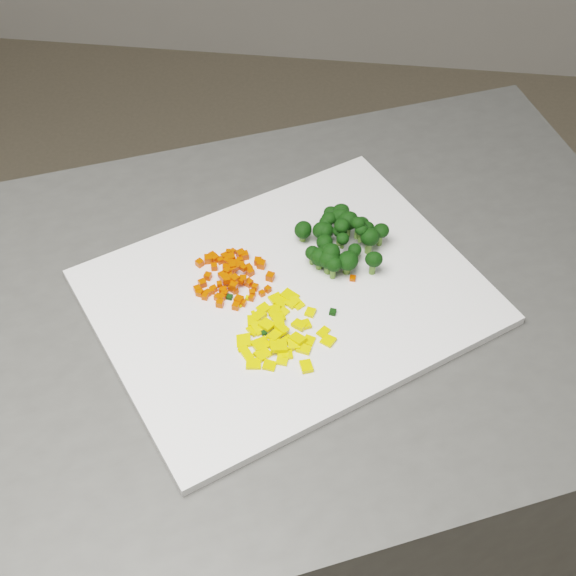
# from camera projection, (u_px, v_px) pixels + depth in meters

# --- Properties ---
(counter_block) EXTENTS (1.13, 0.98, 0.90)m
(counter_block) POSITION_uv_depth(u_px,v_px,m) (296.00, 477.00, 1.32)
(counter_block) COLOR #474745
(counter_block) RESTS_ON ground
(cutting_board) EXTENTS (0.57, 0.55, 0.01)m
(cutting_board) POSITION_uv_depth(u_px,v_px,m) (288.00, 297.00, 0.97)
(cutting_board) COLOR white
(cutting_board) RESTS_ON counter_block
(carrot_pile) EXTENTS (0.10, 0.10, 0.03)m
(carrot_pile) POSITION_uv_depth(u_px,v_px,m) (230.00, 272.00, 0.97)
(carrot_pile) COLOR #E13402
(carrot_pile) RESTS_ON cutting_board
(pepper_pile) EXTENTS (0.12, 0.12, 0.02)m
(pepper_pile) POSITION_uv_depth(u_px,v_px,m) (284.00, 328.00, 0.92)
(pepper_pile) COLOR yellow
(pepper_pile) RESTS_ON cutting_board
(broccoli_pile) EXTENTS (0.12, 0.12, 0.06)m
(broccoli_pile) POSITION_uv_depth(u_px,v_px,m) (346.00, 230.00, 1.00)
(broccoli_pile) COLOR black
(broccoli_pile) RESTS_ON cutting_board
(carrot_cube_0) EXTENTS (0.01, 0.01, 0.01)m
(carrot_cube_0) POSITION_uv_depth(u_px,v_px,m) (227.00, 280.00, 0.97)
(carrot_cube_0) COLOR #E13402
(carrot_cube_0) RESTS_ON carrot_pile
(carrot_cube_1) EXTENTS (0.01, 0.01, 0.01)m
(carrot_cube_1) POSITION_uv_depth(u_px,v_px,m) (212.00, 291.00, 0.97)
(carrot_cube_1) COLOR #E13402
(carrot_cube_1) RESTS_ON carrot_pile
(carrot_cube_2) EXTENTS (0.01, 0.01, 0.01)m
(carrot_cube_2) POSITION_uv_depth(u_px,v_px,m) (233.00, 266.00, 0.98)
(carrot_cube_2) COLOR #E13402
(carrot_cube_2) RESTS_ON carrot_pile
(carrot_cube_3) EXTENTS (0.01, 0.01, 0.01)m
(carrot_cube_3) POSITION_uv_depth(u_px,v_px,m) (205.00, 297.00, 0.96)
(carrot_cube_3) COLOR #E13402
(carrot_cube_3) RESTS_ON carrot_pile
(carrot_cube_4) EXTENTS (0.01, 0.01, 0.01)m
(carrot_cube_4) POSITION_uv_depth(u_px,v_px,m) (250.00, 272.00, 0.99)
(carrot_cube_4) COLOR #E13402
(carrot_cube_4) RESTS_ON carrot_pile
(carrot_cube_5) EXTENTS (0.01, 0.01, 0.01)m
(carrot_cube_5) POSITION_uv_depth(u_px,v_px,m) (222.00, 275.00, 0.97)
(carrot_cube_5) COLOR #E13402
(carrot_cube_5) RESTS_ON carrot_pile
(carrot_cube_6) EXTENTS (0.01, 0.01, 0.01)m
(carrot_cube_6) POSITION_uv_depth(u_px,v_px,m) (208.00, 276.00, 0.98)
(carrot_cube_6) COLOR #E13402
(carrot_cube_6) RESTS_ON carrot_pile
(carrot_cube_7) EXTENTS (0.01, 0.01, 0.01)m
(carrot_cube_7) POSITION_uv_depth(u_px,v_px,m) (262.00, 293.00, 0.97)
(carrot_cube_7) COLOR #E13402
(carrot_cube_7) RESTS_ON carrot_pile
(carrot_cube_8) EXTENTS (0.01, 0.01, 0.01)m
(carrot_cube_8) POSITION_uv_depth(u_px,v_px,m) (202.00, 283.00, 0.98)
(carrot_cube_8) COLOR #E13402
(carrot_cube_8) RESTS_ON carrot_pile
(carrot_cube_9) EXTENTS (0.01, 0.01, 0.01)m
(carrot_cube_9) POSITION_uv_depth(u_px,v_px,m) (241.00, 281.00, 0.97)
(carrot_cube_9) COLOR #E13402
(carrot_cube_9) RESTS_ON carrot_pile
(carrot_cube_10) EXTENTS (0.01, 0.01, 0.01)m
(carrot_cube_10) POSITION_uv_depth(u_px,v_px,m) (268.00, 289.00, 0.97)
(carrot_cube_10) COLOR #E13402
(carrot_cube_10) RESTS_ON carrot_pile
(carrot_cube_11) EXTENTS (0.01, 0.01, 0.01)m
(carrot_cube_11) POSITION_uv_depth(u_px,v_px,m) (230.00, 270.00, 0.99)
(carrot_cube_11) COLOR #E13402
(carrot_cube_11) RESTS_ON carrot_pile
(carrot_cube_12) EXTENTS (0.01, 0.01, 0.01)m
(carrot_cube_12) POSITION_uv_depth(u_px,v_px,m) (214.00, 267.00, 0.99)
(carrot_cube_12) COLOR #E13402
(carrot_cube_12) RESTS_ON carrot_pile
(carrot_cube_13) EXTENTS (0.01, 0.01, 0.01)m
(carrot_cube_13) POSITION_uv_depth(u_px,v_px,m) (227.00, 271.00, 0.98)
(carrot_cube_13) COLOR #E13402
(carrot_cube_13) RESTS_ON carrot_pile
(carrot_cube_14) EXTENTS (0.01, 0.01, 0.01)m
(carrot_cube_14) POSITION_uv_depth(u_px,v_px,m) (242.00, 265.00, 1.00)
(carrot_cube_14) COLOR #E13402
(carrot_cube_14) RESTS_ON carrot_pile
(carrot_cube_15) EXTENTS (0.01, 0.01, 0.01)m
(carrot_cube_15) POSITION_uv_depth(u_px,v_px,m) (231.00, 258.00, 1.00)
(carrot_cube_15) COLOR #E13402
(carrot_cube_15) RESTS_ON carrot_pile
(carrot_cube_16) EXTENTS (0.01, 0.01, 0.01)m
(carrot_cube_16) POSITION_uv_depth(u_px,v_px,m) (234.00, 279.00, 0.97)
(carrot_cube_16) COLOR #E13402
(carrot_cube_16) RESTS_ON carrot_pile
(carrot_cube_17) EXTENTS (0.01, 0.01, 0.01)m
(carrot_cube_17) POSITION_uv_depth(u_px,v_px,m) (231.00, 264.00, 1.00)
(carrot_cube_17) COLOR #E13402
(carrot_cube_17) RESTS_ON carrot_pile
(carrot_cube_18) EXTENTS (0.01, 0.01, 0.01)m
(carrot_cube_18) POSITION_uv_depth(u_px,v_px,m) (243.00, 303.00, 0.96)
(carrot_cube_18) COLOR #E13402
(carrot_cube_18) RESTS_ON carrot_pile
(carrot_cube_19) EXTENTS (0.01, 0.01, 0.01)m
(carrot_cube_19) POSITION_uv_depth(u_px,v_px,m) (238.00, 280.00, 0.97)
(carrot_cube_19) COLOR #E13402
(carrot_cube_19) RESTS_ON carrot_pile
(carrot_cube_20) EXTENTS (0.01, 0.01, 0.01)m
(carrot_cube_20) POSITION_uv_depth(u_px,v_px,m) (239.00, 300.00, 0.96)
(carrot_cube_20) COLOR #E13402
(carrot_cube_20) RESTS_ON carrot_pile
(carrot_cube_21) EXTENTS (0.01, 0.01, 0.01)m
(carrot_cube_21) POSITION_uv_depth(u_px,v_px,m) (212.00, 255.00, 1.01)
(carrot_cube_21) COLOR #E13402
(carrot_cube_21) RESTS_ON carrot_pile
(carrot_cube_22) EXTENTS (0.01, 0.01, 0.01)m
(carrot_cube_22) POSITION_uv_depth(u_px,v_px,m) (215.00, 258.00, 1.00)
(carrot_cube_22) COLOR #E13402
(carrot_cube_22) RESTS_ON carrot_pile
(carrot_cube_23) EXTENTS (0.01, 0.01, 0.01)m
(carrot_cube_23) POSITION_uv_depth(u_px,v_px,m) (233.00, 252.00, 1.01)
(carrot_cube_23) COLOR #E13402
(carrot_cube_23) RESTS_ON carrot_pile
(carrot_cube_24) EXTENTS (0.01, 0.01, 0.01)m
(carrot_cube_24) POSITION_uv_depth(u_px,v_px,m) (259.00, 262.00, 1.00)
(carrot_cube_24) COLOR #E13402
(carrot_cube_24) RESTS_ON carrot_pile
(carrot_cube_25) EXTENTS (0.01, 0.01, 0.01)m
(carrot_cube_25) POSITION_uv_depth(u_px,v_px,m) (235.00, 290.00, 0.97)
(carrot_cube_25) COLOR #E13402
(carrot_cube_25) RESTS_ON carrot_pile
(carrot_cube_26) EXTENTS (0.01, 0.01, 0.01)m
(carrot_cube_26) POSITION_uv_depth(u_px,v_px,m) (240.00, 300.00, 0.96)
(carrot_cube_26) COLOR #E13402
(carrot_cube_26) RESTS_ON carrot_pile
(carrot_cube_27) EXTENTS (0.01, 0.01, 0.01)m
(carrot_cube_27) POSITION_uv_depth(u_px,v_px,m) (231.00, 270.00, 0.98)
(carrot_cube_27) COLOR #E13402
(carrot_cube_27) RESTS_ON carrot_pile
(carrot_cube_28) EXTENTS (0.01, 0.01, 0.01)m
(carrot_cube_28) POSITION_uv_depth(u_px,v_px,m) (230.00, 275.00, 0.98)
(carrot_cube_28) COLOR #E13402
(carrot_cube_28) RESTS_ON carrot_pile
(carrot_cube_29) EXTENTS (0.01, 0.01, 0.01)m
(carrot_cube_29) POSITION_uv_depth(u_px,v_px,m) (197.00, 289.00, 0.97)
(carrot_cube_29) COLOR #E13402
(carrot_cube_29) RESTS_ON carrot_pile
(carrot_cube_30) EXTENTS (0.01, 0.01, 0.01)m
(carrot_cube_30) POSITION_uv_depth(u_px,v_px,m) (228.00, 278.00, 0.97)
(carrot_cube_30) COLOR #E13402
(carrot_cube_30) RESTS_ON carrot_pile
(carrot_cube_31) EXTENTS (0.01, 0.01, 0.01)m
(carrot_cube_31) POSITION_uv_depth(u_px,v_px,m) (243.00, 279.00, 0.97)
(carrot_cube_31) COLOR #E13402
(carrot_cube_31) RESTS_ON carrot_pile
(carrot_cube_32) EXTENTS (0.01, 0.01, 0.01)m
(carrot_cube_32) POSITION_uv_depth(u_px,v_px,m) (223.00, 290.00, 0.97)
(carrot_cube_32) COLOR #E13402
(carrot_cube_32) RESTS_ON carrot_pile
(carrot_cube_33) EXTENTS (0.01, 0.01, 0.01)m
(carrot_cube_33) POSITION_uv_depth(u_px,v_px,m) (214.00, 289.00, 0.97)
(carrot_cube_33) COLOR #E13402
(carrot_cube_33) RESTS_ON carrot_pile
(carrot_cube_34) EXTENTS (0.01, 0.01, 0.01)m
(carrot_cube_34) POSITION_uv_depth(u_px,v_px,m) (224.00, 275.00, 0.99)
(carrot_cube_34) COLOR #E13402
(carrot_cube_34) RESTS_ON carrot_pile
(carrot_cube_35) EXTENTS (0.01, 0.01, 0.01)m
(carrot_cube_35) POSITION_uv_depth(u_px,v_px,m) (220.00, 260.00, 1.00)
(carrot_cube_35) COLOR #E13402
(carrot_cube_35) RESTS_ON carrot_pile
(carrot_cube_36) EXTENTS (0.01, 0.01, 0.01)m
(carrot_cube_36) POSITION_uv_depth(u_px,v_px,m) (208.00, 259.00, 1.00)
(carrot_cube_36) COLOR #E13402
(carrot_cube_36) RESTS_ON carrot_pile
(carrot_cube_37) EXTENTS (0.01, 0.01, 0.01)m
(carrot_cube_37) POSITION_uv_depth(u_px,v_px,m) (235.00, 279.00, 0.97)
(carrot_cube_37) COLOR #E13402
(carrot_cube_37) RESTS_ON carrot_pile
(carrot_cube_38) EXTENTS (0.01, 0.01, 0.01)m
(carrot_cube_38) POSITION_uv_depth(u_px,v_px,m) (251.00, 298.00, 0.96)
(carrot_cube_38) COLOR #E13402
(carrot_cube_38) RESTS_ON carrot_pile
(carrot_cube_39) EXTENTS (0.01, 0.01, 0.01)m
(carrot_cube_39) POSITION_uv_depth(u_px,v_px,m) (228.00, 261.00, 1.00)
(carrot_cube_39) COLOR #E13402
(carrot_cube_39) RESTS_ON carrot_pile
(carrot_cube_40) EXTENTS (0.01, 0.01, 0.01)m
(carrot_cube_40) POSITION_uv_depth(u_px,v_px,m) (261.00, 264.00, 1.00)
(carrot_cube_40) COLOR #E13402
(carrot_cube_40) RESTS_ON carrot_pile
(carrot_cube_41) EXTENTS (0.01, 0.01, 0.01)m
(carrot_cube_41) POSITION_uv_depth(u_px,v_px,m) (225.00, 267.00, 1.00)
(carrot_cube_41) COLOR #E13402
(carrot_cube_41) RESTS_ON carrot_pile
(carrot_cube_42) EXTENTS (0.01, 0.01, 0.01)m
(carrot_cube_42) POSITION_uv_depth(u_px,v_px,m) (249.00, 283.00, 0.98)
(carrot_cube_42) COLOR #E13402
(carrot_cube_42) RESTS_ON carrot_pile
(carrot_cube_43) EXTENTS (0.01, 0.01, 0.01)m
(carrot_cube_43) POSITION_uv_depth(u_px,v_px,m) (220.00, 303.00, 0.95)
(carrot_cube_43) COLOR #E13402
(carrot_cube_43) RESTS_ON carrot_pile
(carrot_cube_44) EXTENTS (0.01, 0.01, 0.01)m
(carrot_cube_44) POSITION_uv_depth(u_px,v_px,m) (225.00, 279.00, 0.97)
(carrot_cube_44) COLOR #E13402
(carrot_cube_44) RESTS_ON carrot_pile
(carrot_cube_45) EXTENTS (0.01, 0.01, 0.01)m
(carrot_cube_45) POSITION_uv_depth(u_px,v_px,m) (233.00, 282.00, 0.97)
(carrot_cube_45) COLOR #E13402
(carrot_cube_45) RESTS_ON carrot_pile
(carrot_cube_46) EXTENTS (0.01, 0.01, 0.01)m
(carrot_cube_46) POSITION_uv_depth(u_px,v_px,m) (200.00, 293.00, 0.97)
(carrot_cube_46) COLOR #E13402
(carrot_cube_46) RESTS_ON carrot_pile
(carrot_cube_47) EXTENTS (0.01, 0.01, 0.01)m
(carrot_cube_47) POSITION_uv_depth(u_px,v_px,m) (225.00, 293.00, 0.97)
(carrot_cube_47) COLOR #E13402
(carrot_cube_47) RESTS_ON carrot_pile
(carrot_cube_48) EXTENTS (0.01, 0.01, 0.01)m
(carrot_cube_48) POSITION_uv_depth(u_px,v_px,m) (234.00, 286.00, 0.96)
(carrot_cube_48) COLOR #E13402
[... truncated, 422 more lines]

